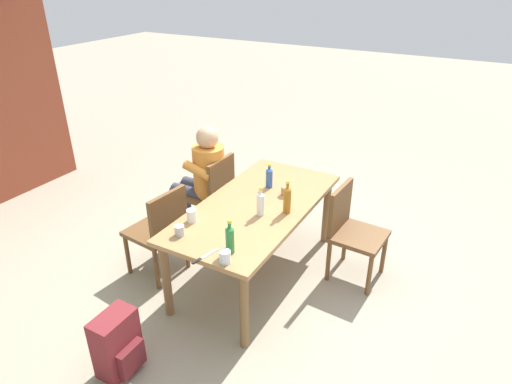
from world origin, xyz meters
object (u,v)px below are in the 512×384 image
at_px(chair_near_right, 351,228).
at_px(bottle_blue, 269,177).
at_px(bottle_amber, 287,199).
at_px(bottle_clear, 260,203).
at_px(dining_table, 256,213).
at_px(cup_white, 192,216).
at_px(chair_far_left, 161,228).
at_px(person_in_white_shirt, 203,174).
at_px(chair_far_right, 212,191).
at_px(bottle_green, 230,239).
at_px(backpack_by_near_side, 118,344).
at_px(cup_terracotta, 286,191).
at_px(cup_steel, 179,230).
at_px(cup_glass, 225,257).
at_px(table_knife, 203,257).

bearing_deg(chair_near_right, bottle_blue, 94.26).
height_order(bottle_amber, bottle_clear, bottle_amber).
bearing_deg(bottle_amber, dining_table, 91.03).
distance_m(dining_table, cup_white, 0.60).
bearing_deg(bottle_amber, chair_far_left, 112.17).
xyz_separation_m(person_in_white_shirt, bottle_blue, (-0.05, -0.79, 0.17)).
relative_size(chair_far_right, bottle_amber, 2.97).
xyz_separation_m(bottle_green, backpack_by_near_side, (-0.72, 0.48, -0.61)).
bearing_deg(person_in_white_shirt, dining_table, -115.55).
bearing_deg(dining_table, bottle_amber, -88.97).
height_order(bottle_clear, cup_white, bottle_clear).
height_order(dining_table, cup_terracotta, cup_terracotta).
xyz_separation_m(chair_far_left, bottle_green, (-0.30, -0.92, 0.35)).
bearing_deg(backpack_by_near_side, cup_steel, -2.08).
distance_m(dining_table, bottle_amber, 0.36).
bearing_deg(cup_terracotta, backpack_by_near_side, 165.43).
bearing_deg(cup_white, chair_near_right, -49.24).
bearing_deg(chair_near_right, bottle_amber, 132.12).
height_order(cup_terracotta, backpack_by_near_side, cup_terracotta).
height_order(chair_near_right, bottle_amber, bottle_amber).
xyz_separation_m(bottle_blue, cup_glass, (-1.18, -0.27, -0.06)).
xyz_separation_m(bottle_green, table_knife, (-0.15, 0.13, -0.11)).
bearing_deg(chair_far_right, bottle_clear, -122.14).
relative_size(chair_far_right, cup_terracotta, 10.49).
height_order(cup_white, cup_glass, cup_white).
bearing_deg(dining_table, table_knife, -176.46).
relative_size(chair_far_right, person_in_white_shirt, 0.74).
bearing_deg(bottle_blue, chair_near_right, -85.74).
height_order(dining_table, chair_far_left, chair_far_left).
bearing_deg(chair_far_right, cup_white, -154.78).
relative_size(bottle_clear, cup_white, 2.41).
bearing_deg(cup_terracotta, chair_far_right, 82.44).
bearing_deg(cup_glass, cup_steel, 75.72).
bearing_deg(backpack_by_near_side, cup_glass, -40.80).
bearing_deg(backpack_by_near_side, person_in_white_shirt, 16.59).
bearing_deg(cup_white, cup_glass, -122.24).
bearing_deg(backpack_by_near_side, bottle_clear, -17.83).
bearing_deg(bottle_amber, bottle_green, 171.62).
bearing_deg(chair_near_right, table_knife, 151.76).
distance_m(cup_white, table_knife, 0.52).
xyz_separation_m(person_in_white_shirt, bottle_clear, (-0.54, -0.96, 0.18)).
distance_m(cup_steel, table_knife, 0.36).
relative_size(chair_far_right, bottle_blue, 3.69).
xyz_separation_m(chair_far_right, cup_terracotta, (-0.12, -0.88, 0.28)).
bearing_deg(backpack_by_near_side, bottle_blue, -7.80).
xyz_separation_m(bottle_blue, bottle_green, (-1.06, -0.24, 0.01)).
height_order(cup_steel, table_knife, cup_steel).
relative_size(chair_near_right, cup_steel, 10.62).
xyz_separation_m(chair_far_left, person_in_white_shirt, (0.82, 0.11, 0.17)).
xyz_separation_m(dining_table, backpack_by_near_side, (-1.43, 0.30, -0.41)).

